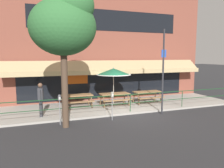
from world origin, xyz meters
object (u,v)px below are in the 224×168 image
at_px(picnic_table_left, 77,97).
at_px(picnic_table_right, 147,94).
at_px(street_tree_curbside, 65,24).
at_px(parking_meter_near, 60,100).
at_px(pedestrian_walking, 41,98).
at_px(parking_meter_far, 112,97).
at_px(patio_umbrella_centre, 114,72).
at_px(picnic_table_centre, 115,96).
at_px(street_sign_pole, 163,71).

bearing_deg(picnic_table_left, picnic_table_right, -3.94).
bearing_deg(street_tree_curbside, parking_meter_near, 120.75).
relative_size(pedestrian_walking, parking_meter_far, 1.20).
height_order(patio_umbrella_centre, street_tree_curbside, street_tree_curbside).
relative_size(patio_umbrella_centre, pedestrian_walking, 1.39).
xyz_separation_m(picnic_table_centre, parking_meter_far, (-1.10, -2.55, 0.44)).
xyz_separation_m(picnic_table_centre, pedestrian_walking, (-4.37, -1.01, 0.35)).
relative_size(street_sign_pole, street_tree_curbside, 0.76).
relative_size(picnic_table_left, picnic_table_right, 1.00).
distance_m(picnic_table_right, parking_meter_far, 4.23).
relative_size(picnic_table_left, street_tree_curbside, 0.30).
distance_m(pedestrian_walking, parking_meter_far, 3.62).
bearing_deg(pedestrian_walking, street_sign_pole, -12.60).
distance_m(picnic_table_centre, street_sign_pole, 3.44).
bearing_deg(pedestrian_walking, picnic_table_right, 8.37).
bearing_deg(picnic_table_centre, picnic_table_right, -0.77).
bearing_deg(parking_meter_far, street_tree_curbside, -171.15).
xyz_separation_m(picnic_table_left, picnic_table_centre, (2.27, -0.28, 0.00)).
xyz_separation_m(parking_meter_near, parking_meter_far, (2.50, -0.11, 0.00)).
xyz_separation_m(picnic_table_left, picnic_table_right, (4.54, -0.31, 0.00)).
bearing_deg(patio_umbrella_centre, pedestrian_walking, -164.75).
bearing_deg(patio_umbrella_centre, street_sign_pole, -54.26).
relative_size(picnic_table_centre, street_tree_curbside, 0.30).
distance_m(picnic_table_right, pedestrian_walking, 6.72).
bearing_deg(patio_umbrella_centre, parking_meter_far, -111.84).
xyz_separation_m(picnic_table_centre, street_tree_curbside, (-3.33, -2.90, 3.78)).
relative_size(patio_umbrella_centre, parking_meter_far, 1.67).
height_order(parking_meter_far, street_tree_curbside, street_tree_curbside).
relative_size(picnic_table_right, street_tree_curbside, 0.30).
height_order(picnic_table_centre, street_sign_pole, street_sign_pole).
xyz_separation_m(picnic_table_right, parking_meter_near, (-5.87, -2.41, 0.44)).
relative_size(picnic_table_centre, picnic_table_right, 1.00).
bearing_deg(pedestrian_walking, parking_meter_near, -61.89).
distance_m(picnic_table_right, street_tree_curbside, 7.34).
distance_m(picnic_table_centre, street_tree_curbside, 5.81).
bearing_deg(parking_meter_near, picnic_table_right, 22.36).
distance_m(picnic_table_centre, patio_umbrella_centre, 1.49).
bearing_deg(street_tree_curbside, pedestrian_walking, 118.76).
xyz_separation_m(picnic_table_left, street_tree_curbside, (-1.06, -3.18, 3.78)).
distance_m(picnic_table_centre, pedestrian_walking, 4.49).
relative_size(picnic_table_centre, parking_meter_far, 1.27).
distance_m(picnic_table_left, street_tree_curbside, 5.05).
height_order(picnic_table_right, street_sign_pole, street_sign_pole).
xyz_separation_m(parking_meter_near, street_sign_pole, (5.46, 0.05, 1.18)).
height_order(patio_umbrella_centre, parking_meter_near, patio_umbrella_centre).
distance_m(parking_meter_near, parking_meter_far, 2.50).
xyz_separation_m(picnic_table_left, parking_meter_near, (-1.33, -2.73, 0.44)).
distance_m(patio_umbrella_centre, pedestrian_walking, 4.66).
bearing_deg(parking_meter_near, street_sign_pole, 0.48).
distance_m(picnic_table_left, patio_umbrella_centre, 2.71).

